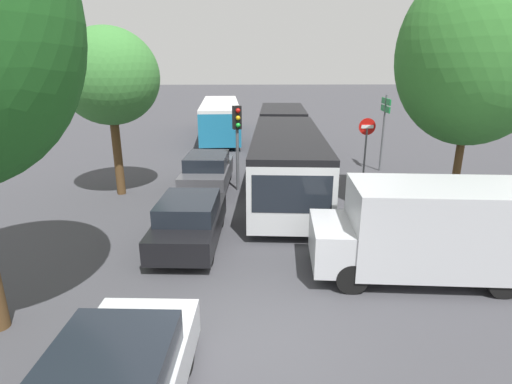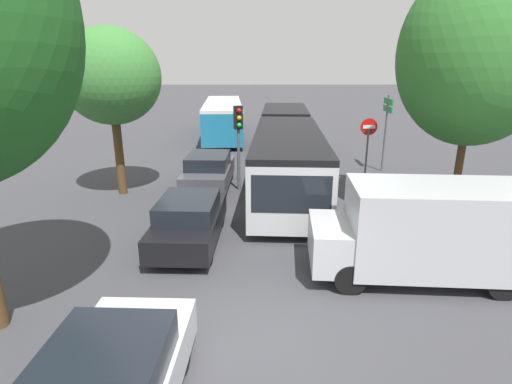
{
  "view_description": "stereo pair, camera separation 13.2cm",
  "coord_description": "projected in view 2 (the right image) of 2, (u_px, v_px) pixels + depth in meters",
  "views": [
    {
      "loc": [
        -0.13,
        -6.3,
        4.91
      ],
      "look_at": [
        0.2,
        5.31,
        1.2
      ],
      "focal_mm": 28.0,
      "sensor_mm": 36.0,
      "label": 1
    },
    {
      "loc": [
        0.01,
        -6.3,
        4.91
      ],
      "look_at": [
        0.2,
        5.31,
        1.2
      ],
      "focal_mm": 28.0,
      "sensor_mm": 36.0,
      "label": 2
    }
  ],
  "objects": [
    {
      "name": "queued_car_black",
      "position": [
        189.0,
        220.0,
        11.33
      ],
      "size": [
        1.89,
        4.05,
        1.38
      ],
      "rotation": [
        0.0,
        0.0,
        1.52
      ],
      "color": "black",
      "rests_on": "ground"
    },
    {
      "name": "queued_car_graphite",
      "position": [
        209.0,
        171.0,
        16.47
      ],
      "size": [
        1.98,
        4.24,
        1.44
      ],
      "rotation": [
        0.0,
        0.0,
        1.52
      ],
      "color": "#47474C",
      "rests_on": "ground"
    },
    {
      "name": "tree_left_mid",
      "position": [
        110.0,
        79.0,
        14.61
      ],
      "size": [
        3.63,
        3.63,
        6.26
      ],
      "color": "#51381E",
      "rests_on": "ground"
    },
    {
      "name": "white_van",
      "position": [
        428.0,
        230.0,
        9.31
      ],
      "size": [
        5.15,
        2.37,
        2.31
      ],
      "rotation": [
        0.0,
        0.0,
        3.06
      ],
      "color": "#B7BABF",
      "rests_on": "ground"
    },
    {
      "name": "direction_sign_post",
      "position": [
        387.0,
        118.0,
        18.57
      ],
      "size": [
        0.15,
        1.4,
        3.6
      ],
      "rotation": [
        0.0,
        0.0,
        3.08
      ],
      "color": "#56595E",
      "rests_on": "ground"
    },
    {
      "name": "no_entry_sign",
      "position": [
        368.0,
        141.0,
        16.62
      ],
      "size": [
        0.7,
        0.08,
        2.82
      ],
      "rotation": [
        0.0,
        0.0,
        -1.57
      ],
      "color": "#56595E",
      "rests_on": "ground"
    },
    {
      "name": "articulated_bus",
      "position": [
        286.0,
        142.0,
        18.82
      ],
      "size": [
        3.71,
        16.88,
        2.49
      ],
      "rotation": [
        0.0,
        0.0,
        -1.64
      ],
      "color": "silver",
      "rests_on": "ground"
    },
    {
      "name": "ground_plane",
      "position": [
        250.0,
        339.0,
        7.49
      ],
      "size": [
        200.0,
        200.0,
        0.0
      ],
      "primitive_type": "plane",
      "color": "#3D3D42"
    },
    {
      "name": "traffic_light",
      "position": [
        238.0,
        129.0,
        15.65
      ],
      "size": [
        0.38,
        0.4,
        3.4
      ],
      "rotation": [
        0.0,
        0.0,
        -1.27
      ],
      "color": "#56595E",
      "rests_on": "ground"
    },
    {
      "name": "city_bus_rear",
      "position": [
        223.0,
        117.0,
        28.32
      ],
      "size": [
        3.05,
        11.33,
        2.42
      ],
      "rotation": [
        0.0,
        0.0,
        1.62
      ],
      "color": "teal",
      "rests_on": "ground"
    },
    {
      "name": "tree_right_near",
      "position": [
        477.0,
        54.0,
        11.81
      ],
      "size": [
        4.58,
        4.58,
        7.93
      ],
      "color": "#51381E",
      "rests_on": "ground"
    }
  ]
}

